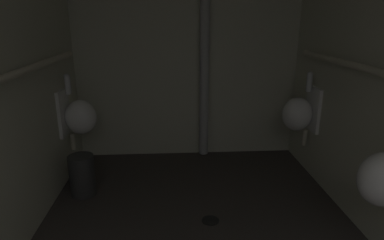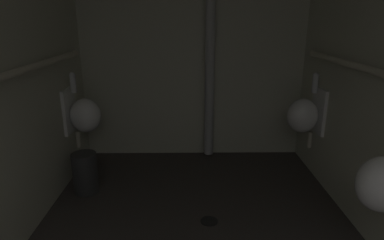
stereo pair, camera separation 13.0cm
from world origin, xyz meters
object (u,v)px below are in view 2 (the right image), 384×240
object	(u,v)px
floor_drain	(209,221)
waste_bin	(85,173)
urinal_left_mid	(83,114)
urinal_right_far	(305,115)
standpipe_back_wall	(210,49)

from	to	relation	value
floor_drain	waste_bin	distance (m)	1.23
urinal_left_mid	urinal_right_far	xyz separation A→B (m)	(2.17, -0.04, 0.00)
urinal_right_far	urinal_left_mid	bearing A→B (deg)	179.03
standpipe_back_wall	floor_drain	bearing A→B (deg)	-93.19
waste_bin	standpipe_back_wall	bearing A→B (deg)	34.95
urinal_left_mid	standpipe_back_wall	bearing A→B (deg)	20.42
urinal_right_far	standpipe_back_wall	xyz separation A→B (m)	(-0.91, 0.51, 0.58)
floor_drain	waste_bin	size ratio (longest dim) A/B	0.37
urinal_left_mid	standpipe_back_wall	size ratio (longest dim) A/B	0.31
standpipe_back_wall	waste_bin	world-z (taller)	standpipe_back_wall
urinal_right_far	standpipe_back_wall	world-z (taller)	standpipe_back_wall
floor_drain	waste_bin	world-z (taller)	waste_bin
urinal_left_mid	waste_bin	size ratio (longest dim) A/B	2.00
urinal_left_mid	standpipe_back_wall	xyz separation A→B (m)	(1.27, 0.47, 0.58)
urinal_left_mid	standpipe_back_wall	distance (m)	1.47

